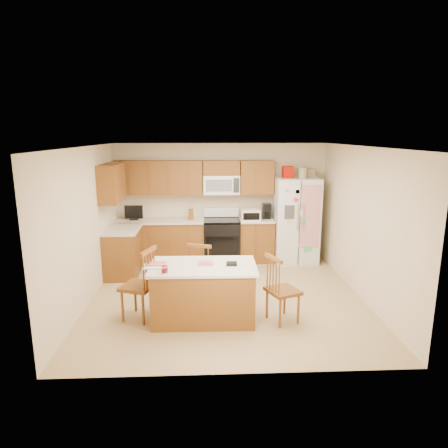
{
  "coord_description": "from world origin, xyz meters",
  "views": [
    {
      "loc": [
        -0.33,
        -6.33,
        2.7
      ],
      "look_at": [
        -0.02,
        0.35,
        1.18
      ],
      "focal_mm": 32.0,
      "sensor_mm": 36.0,
      "label": 1
    }
  ],
  "objects_px": {
    "stove": "(222,240)",
    "refrigerator": "(296,219)",
    "island": "(203,292)",
    "windsor_chair_left": "(140,286)",
    "windsor_chair_right": "(281,290)",
    "windsor_chair_back": "(202,273)"
  },
  "relations": [
    {
      "from": "stove",
      "to": "windsor_chair_back",
      "type": "bearing_deg",
      "value": -101.14
    },
    {
      "from": "stove",
      "to": "windsor_chair_right",
      "type": "height_order",
      "value": "stove"
    },
    {
      "from": "island",
      "to": "windsor_chair_left",
      "type": "relative_size",
      "value": 1.5
    },
    {
      "from": "windsor_chair_right",
      "to": "windsor_chair_back",
      "type": "bearing_deg",
      "value": 143.81
    },
    {
      "from": "stove",
      "to": "windsor_chair_back",
      "type": "height_order",
      "value": "stove"
    },
    {
      "from": "refrigerator",
      "to": "windsor_chair_right",
      "type": "height_order",
      "value": "refrigerator"
    },
    {
      "from": "windsor_chair_right",
      "to": "windsor_chair_left",
      "type": "bearing_deg",
      "value": 174.71
    },
    {
      "from": "windsor_chair_left",
      "to": "windsor_chair_back",
      "type": "distance_m",
      "value": 1.12
    },
    {
      "from": "windsor_chair_left",
      "to": "windsor_chair_back",
      "type": "bearing_deg",
      "value": 35.63
    },
    {
      "from": "windsor_chair_left",
      "to": "windsor_chair_back",
      "type": "xyz_separation_m",
      "value": [
        0.91,
        0.65,
        -0.05
      ]
    },
    {
      "from": "stove",
      "to": "refrigerator",
      "type": "xyz_separation_m",
      "value": [
        1.57,
        -0.06,
        0.45
      ]
    },
    {
      "from": "island",
      "to": "refrigerator",
      "type": "bearing_deg",
      "value": 54.12
    },
    {
      "from": "windsor_chair_left",
      "to": "refrigerator",
      "type": "bearing_deg",
      "value": 42.41
    },
    {
      "from": "refrigerator",
      "to": "island",
      "type": "bearing_deg",
      "value": -125.88
    },
    {
      "from": "windsor_chair_right",
      "to": "refrigerator",
      "type": "bearing_deg",
      "value": 73.82
    },
    {
      "from": "refrigerator",
      "to": "island",
      "type": "distance_m",
      "value": 3.37
    },
    {
      "from": "island",
      "to": "windsor_chair_right",
      "type": "distance_m",
      "value": 1.14
    },
    {
      "from": "stove",
      "to": "island",
      "type": "bearing_deg",
      "value": -97.9
    },
    {
      "from": "windsor_chair_back",
      "to": "windsor_chair_left",
      "type": "bearing_deg",
      "value": -144.37
    },
    {
      "from": "refrigerator",
      "to": "island",
      "type": "relative_size",
      "value": 1.25
    },
    {
      "from": "refrigerator",
      "to": "windsor_chair_left",
      "type": "relative_size",
      "value": 1.88
    },
    {
      "from": "stove",
      "to": "windsor_chair_left",
      "type": "relative_size",
      "value": 1.04
    }
  ]
}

